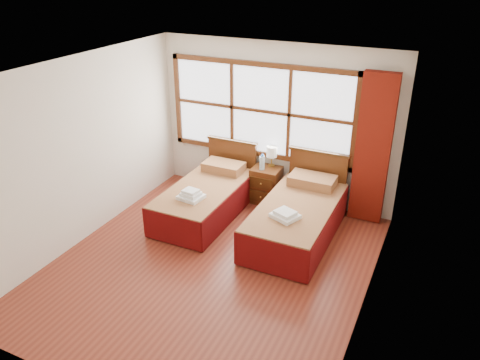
% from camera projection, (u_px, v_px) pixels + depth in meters
% --- Properties ---
extents(floor, '(4.50, 4.50, 0.00)m').
position_uv_depth(floor, '(211.00, 265.00, 6.27)').
color(floor, maroon).
rests_on(floor, ground).
extents(ceiling, '(4.50, 4.50, 0.00)m').
position_uv_depth(ceiling, '(205.00, 71.00, 5.14)').
color(ceiling, white).
rests_on(ceiling, wall_back).
extents(wall_back, '(4.00, 0.00, 4.00)m').
position_uv_depth(wall_back, '(275.00, 124.00, 7.54)').
color(wall_back, silver).
rests_on(wall_back, floor).
extents(wall_left, '(0.00, 4.50, 4.50)m').
position_uv_depth(wall_left, '(82.00, 151.00, 6.47)').
color(wall_left, silver).
rests_on(wall_left, floor).
extents(wall_right, '(0.00, 4.50, 4.50)m').
position_uv_depth(wall_right, '(374.00, 212.00, 4.94)').
color(wall_right, silver).
rests_on(wall_right, floor).
extents(window, '(3.16, 0.06, 1.56)m').
position_uv_depth(window, '(260.00, 110.00, 7.52)').
color(window, white).
rests_on(window, wall_back).
extents(curtain, '(0.50, 0.16, 2.30)m').
position_uv_depth(curtain, '(373.00, 150.00, 6.87)').
color(curtain, maroon).
rests_on(curtain, wall_back).
extents(bed_left, '(0.98, 2.00, 0.95)m').
position_uv_depth(bed_left, '(206.00, 198.00, 7.40)').
color(bed_left, '#43260E').
rests_on(bed_left, floor).
extents(bed_right, '(1.03, 2.05, 1.00)m').
position_uv_depth(bed_right, '(298.00, 217.00, 6.81)').
color(bed_right, '#43260E').
rests_on(bed_right, floor).
extents(nightstand, '(0.46, 0.45, 0.61)m').
position_uv_depth(nightstand, '(266.00, 185.00, 7.78)').
color(nightstand, '#562B12').
rests_on(nightstand, floor).
extents(towels_left, '(0.38, 0.34, 0.14)m').
position_uv_depth(towels_left, '(191.00, 195.00, 6.88)').
color(towels_left, white).
rests_on(towels_left, bed_left).
extents(towels_right, '(0.43, 0.41, 0.10)m').
position_uv_depth(towels_right, '(285.00, 215.00, 6.33)').
color(towels_right, white).
rests_on(towels_right, bed_right).
extents(lamp, '(0.18, 0.18, 0.34)m').
position_uv_depth(lamp, '(272.00, 152.00, 7.64)').
color(lamp, gold).
rests_on(lamp, nightstand).
extents(bottle_near, '(0.07, 0.07, 0.25)m').
position_uv_depth(bottle_near, '(262.00, 163.00, 7.55)').
color(bottle_near, silver).
rests_on(bottle_near, nightstand).
extents(bottle_far, '(0.07, 0.07, 0.27)m').
position_uv_depth(bottle_far, '(262.00, 163.00, 7.56)').
color(bottle_far, silver).
rests_on(bottle_far, nightstand).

